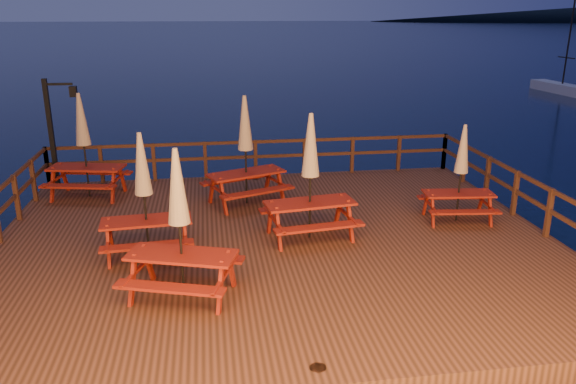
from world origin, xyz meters
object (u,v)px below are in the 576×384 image
Objects in this scene: picnic_table_1 at (310,175)px; picnic_table_2 at (144,193)px; sailboat at (566,89)px; lamp_post at (56,124)px; picnic_table_0 at (84,144)px.

picnic_table_2 is (-3.38, -0.41, -0.11)m from picnic_table_1.
sailboat is 3.26× the size of picnic_table_1.
picnic_table_1 is at bearing -36.55° from lamp_post.
lamp_post is at bearing 114.35° from picnic_table_2.
lamp_post is 1.10× the size of picnic_table_1.
picnic_table_1 is at bearing -136.53° from sailboat.
sailboat reaches higher than picnic_table_0.
picnic_table_1 is (5.27, -3.61, -0.00)m from picnic_table_0.
picnic_table_0 is 1.00× the size of picnic_table_1.
lamp_post is 1.32m from picnic_table_0.
lamp_post reaches higher than picnic_table_0.
lamp_post is at bearing 135.63° from picnic_table_1.
sailboat is 29.86m from picnic_table_1.
lamp_post is 1.10× the size of picnic_table_0.
picnic_table_1 is at bearing 2.39° from picnic_table_2.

